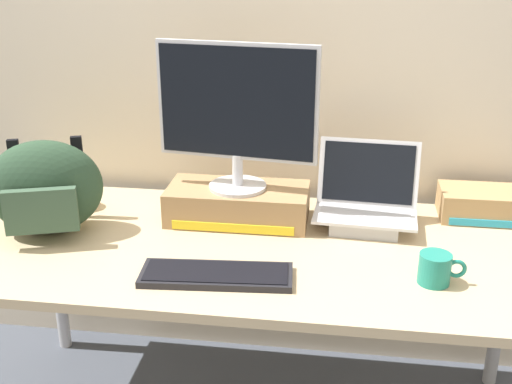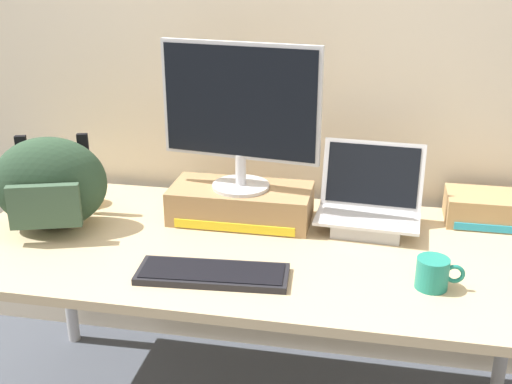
{
  "view_description": "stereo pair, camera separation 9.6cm",
  "coord_description": "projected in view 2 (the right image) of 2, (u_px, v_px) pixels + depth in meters",
  "views": [
    {
      "loc": [
        0.25,
        -1.79,
        1.62
      ],
      "look_at": [
        0.0,
        0.0,
        0.9
      ],
      "focal_mm": 44.58,
      "sensor_mm": 36.0,
      "label": 1
    },
    {
      "loc": [
        0.35,
        -1.77,
        1.62
      ],
      "look_at": [
        0.0,
        0.0,
        0.9
      ],
      "focal_mm": 44.58,
      "sensor_mm": 36.0,
      "label": 2
    }
  ],
  "objects": [
    {
      "name": "messenger_backpack",
      "position": [
        50.0,
        185.0,
        2.07
      ],
      "size": [
        0.41,
        0.31,
        0.31
      ],
      "rotation": [
        0.0,
        0.0,
        0.31
      ],
      "color": "#28422D",
      "rests_on": "desk"
    },
    {
      "name": "plush_toy",
      "position": [
        88.0,
        191.0,
        2.3
      ],
      "size": [
        0.1,
        0.1,
        0.1
      ],
      "color": "gold",
      "rests_on": "desk"
    },
    {
      "name": "open_laptop",
      "position": [
        369.0,
        212.0,
        2.11
      ],
      "size": [
        0.35,
        0.25,
        0.28
      ],
      "rotation": [
        0.0,
        0.0,
        -0.06
      ],
      "color": "#ADADB2",
      "rests_on": "desk"
    },
    {
      "name": "back_wall",
      "position": [
        284.0,
        34.0,
        2.27
      ],
      "size": [
        7.0,
        0.1,
        2.6
      ],
      "primitive_type": "cube",
      "color": "beige",
      "rests_on": "ground"
    },
    {
      "name": "desktop_monitor",
      "position": [
        240.0,
        112.0,
        2.05
      ],
      "size": [
        0.53,
        0.19,
        0.49
      ],
      "rotation": [
        0.0,
        0.0,
        -0.13
      ],
      "color": "silver",
      "rests_on": "toner_box_yellow"
    },
    {
      "name": "external_keyboard",
      "position": [
        213.0,
        274.0,
        1.81
      ],
      "size": [
        0.44,
        0.18,
        0.02
      ],
      "rotation": [
        0.0,
        0.0,
        0.08
      ],
      "color": "black",
      "rests_on": "desk"
    },
    {
      "name": "desk",
      "position": [
        256.0,
        262.0,
        2.03
      ],
      "size": [
        1.87,
        0.84,
        0.72
      ],
      "color": "tan",
      "rests_on": "ground"
    },
    {
      "name": "toner_box_cyan",
      "position": [
        494.0,
        209.0,
        2.15
      ],
      "size": [
        0.32,
        0.18,
        0.1
      ],
      "color": "#A88456",
      "rests_on": "desk"
    },
    {
      "name": "coffee_mug",
      "position": [
        433.0,
        273.0,
        1.75
      ],
      "size": [
        0.13,
        0.09,
        0.09
      ],
      "color": "#1E7F70",
      "rests_on": "desk"
    },
    {
      "name": "toner_box_yellow",
      "position": [
        241.0,
        204.0,
        2.17
      ],
      "size": [
        0.48,
        0.23,
        0.12
      ],
      "color": "#9E7A51",
      "rests_on": "desk"
    }
  ]
}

